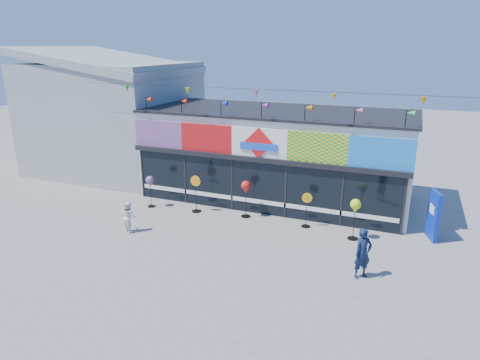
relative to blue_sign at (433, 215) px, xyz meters
The scene contains 11 objects.
ground 7.73m from the blue_sign, 153.18° to the right, with size 80.00×80.00×0.00m, color slate.
kite_shop 7.36m from the blue_sign, 160.07° to the left, with size 16.00×5.70×5.31m.
neighbour_building 17.36m from the blue_sign, 168.13° to the left, with size 8.18×7.20×6.87m.
blue_sign is the anchor object (origin of this frame).
spinner_0 11.60m from the blue_sign, behind, with size 0.36×0.36×1.43m.
spinner_1 9.43m from the blue_sign, behind, with size 0.46×0.41×1.63m.
spinner_2 7.22m from the blue_sign, behind, with size 0.40×0.40×1.59m.
spinner_3 4.64m from the blue_sign, behind, with size 0.39×0.36×1.42m.
spinner_4 2.94m from the blue_sign, 157.10° to the right, with size 0.40×0.40×1.58m.
adult_man 4.38m from the blue_sign, 118.22° to the right, with size 0.59×0.39×1.63m, color #121C3A.
child 11.45m from the blue_sign, 161.39° to the right, with size 0.59×0.34×1.21m, color white.
Camera 1 is at (5.71, -12.78, 6.92)m, focal length 32.00 mm.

